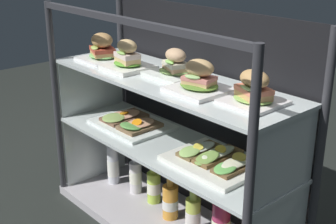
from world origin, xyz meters
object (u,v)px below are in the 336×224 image
juice_bottle_tucked_behind (113,164)px  juice_bottle_near_post (136,176)px  plated_roll_sandwich_mid_right (176,67)px  juice_bottle_back_center (170,201)px  plated_roll_sandwich_left_of_center (254,91)px  juice_bottle_front_second (154,185)px  plated_roll_sandwich_near_left_corner (127,59)px  plated_roll_sandwich_right_of_center (102,49)px  plated_roll_sandwich_near_right_corner (199,81)px  juice_bottle_back_left (221,224)px  open_sandwich_tray_mid_right (215,160)px  open_sandwich_tray_left_of_center (131,122)px  juice_bottle_back_right (193,214)px

juice_bottle_tucked_behind → juice_bottle_near_post: bearing=9.6°
plated_roll_sandwich_mid_right → juice_bottle_back_center: plated_roll_sandwich_mid_right is taller
plated_roll_sandwich_left_of_center → juice_bottle_back_center: bearing=177.9°
juice_bottle_near_post → juice_bottle_front_second: (0.12, 0.01, -0.00)m
plated_roll_sandwich_near_left_corner → plated_roll_sandwich_left_of_center: size_ratio=0.98×
plated_roll_sandwich_right_of_center → plated_roll_sandwich_near_left_corner: size_ratio=1.06×
plated_roll_sandwich_right_of_center → juice_bottle_back_center: 0.72m
plated_roll_sandwich_near_right_corner → juice_bottle_back_left: 0.59m
plated_roll_sandwich_near_left_corner → juice_bottle_back_center: 0.64m
open_sandwich_tray_mid_right → juice_bottle_near_post: (-0.54, 0.04, -0.30)m
plated_roll_sandwich_mid_right → juice_bottle_back_left: bearing=-0.3°
plated_roll_sandwich_right_of_center → open_sandwich_tray_left_of_center: plated_roll_sandwich_right_of_center is taller
plated_roll_sandwich_left_of_center → juice_bottle_front_second: plated_roll_sandwich_left_of_center is taller
open_sandwich_tray_mid_right → juice_bottle_front_second: 0.51m
plated_roll_sandwich_near_left_corner → juice_bottle_back_right: size_ratio=0.81×
plated_roll_sandwich_mid_right → juice_bottle_back_left: 0.63m
juice_bottle_front_second → open_sandwich_tray_mid_right: bearing=-6.7°
plated_roll_sandwich_near_right_corner → juice_bottle_back_center: 0.64m
plated_roll_sandwich_near_left_corner → juice_bottle_front_second: 0.61m
plated_roll_sandwich_near_right_corner → plated_roll_sandwich_left_of_center: size_ratio=1.08×
plated_roll_sandwich_mid_right → juice_bottle_tucked_behind: plated_roll_sandwich_mid_right is taller
plated_roll_sandwich_left_of_center → open_sandwich_tray_mid_right: size_ratio=0.53×
juice_bottle_front_second → juice_bottle_back_right: (0.29, -0.03, -0.00)m
open_sandwich_tray_left_of_center → juice_bottle_tucked_behind: 0.33m
juice_bottle_front_second → juice_bottle_back_center: 0.15m
plated_roll_sandwich_right_of_center → plated_roll_sandwich_near_right_corner: bearing=-0.3°
juice_bottle_back_center → plated_roll_sandwich_near_right_corner: bearing=-14.9°
juice_bottle_back_left → plated_roll_sandwich_right_of_center: bearing=-174.4°
plated_roll_sandwich_mid_right → juice_bottle_back_right: 0.61m
plated_roll_sandwich_right_of_center → open_sandwich_tray_left_of_center: bearing=12.1°
plated_roll_sandwich_right_of_center → juice_bottle_front_second: (0.24, 0.08, -0.60)m
open_sandwich_tray_mid_right → open_sandwich_tray_left_of_center: bearing=-179.7°
plated_roll_sandwich_near_left_corner → open_sandwich_tray_left_of_center: size_ratio=0.51×
plated_roll_sandwich_mid_right → plated_roll_sandwich_right_of_center: bearing=-170.5°
juice_bottle_front_second → juice_bottle_back_center: size_ratio=0.98×
juice_bottle_back_right → plated_roll_sandwich_left_of_center: bearing=-2.6°
plated_roll_sandwich_near_left_corner → juice_bottle_tucked_behind: size_ratio=0.71×
plated_roll_sandwich_mid_right → juice_bottle_back_right: bearing=-7.4°
juice_bottle_tucked_behind → plated_roll_sandwich_mid_right: bearing=2.3°
plated_roll_sandwich_near_left_corner → open_sandwich_tray_left_of_center: bearing=137.2°
plated_roll_sandwich_left_of_center → juice_bottle_back_center: 0.73m
juice_bottle_near_post → juice_bottle_back_right: juice_bottle_back_right is taller
open_sandwich_tray_mid_right → plated_roll_sandwich_near_right_corner: bearing=-144.5°
plated_roll_sandwich_left_of_center → juice_bottle_front_second: 0.83m
open_sandwich_tray_mid_right → juice_bottle_tucked_behind: size_ratio=1.38×
juice_bottle_near_post → plated_roll_sandwich_near_left_corner: bearing=-47.2°
juice_bottle_near_post → plated_roll_sandwich_mid_right: bearing=-1.5°
juice_bottle_tucked_behind → juice_bottle_front_second: 0.27m
juice_bottle_back_center → juice_bottle_back_right: (0.14, -0.00, 0.00)m
juice_bottle_near_post → juice_bottle_front_second: juice_bottle_near_post is taller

